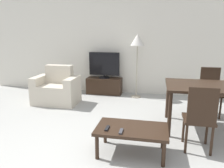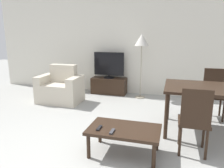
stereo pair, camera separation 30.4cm
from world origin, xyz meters
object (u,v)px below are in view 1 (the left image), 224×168
dining_chair_far (210,89)px  dining_chair_near (200,116)px  coffee_table (132,131)px  floor_lamp (137,43)px  dining_table (207,90)px  remote_primary (107,128)px  tv (104,65)px  tv_stand (104,86)px  armchair (57,90)px  remote_secondary (121,131)px

dining_chair_far → dining_chair_near: bearing=-106.3°
coffee_table → floor_lamp: 2.90m
dining_table → remote_primary: bearing=-141.7°
tv → coffee_table: size_ratio=0.85×
tv_stand → dining_chair_far: size_ratio=0.99×
tv_stand → floor_lamp: bearing=-10.2°
remote_primary → coffee_table: bearing=18.6°
tv → dining_table: bearing=-40.0°
dining_table → floor_lamp: (-1.31, 1.68, 0.69)m
tv_stand → coffee_table: size_ratio=0.98×
armchair → tv: tv is taller
dining_table → remote_secondary: size_ratio=8.72×
armchair → coffee_table: 2.69m
dining_table → floor_lamp: size_ratio=0.83×
tv_stand → armchair: bearing=-131.3°
armchair → coffee_table: size_ratio=1.05×
dining_chair_far → remote_primary: dining_chair_far is taller
dining_chair_far → remote_secondary: bearing=-126.7°
floor_lamp → remote_secondary: 3.02m
tv_stand → dining_chair_far: dining_chair_far is taller
tv → coffee_table: tv is taller
tv → coffee_table: bearing=-69.4°
dining_table → remote_primary: 1.84m
dining_chair_far → remote_secondary: 2.45m
coffee_table → tv_stand: bearing=110.6°
tv_stand → coffee_table: tv_stand is taller
armchair → dining_chair_far: size_ratio=1.06×
dining_chair_near → dining_chair_far: 1.63m
remote_primary → remote_secondary: same height
remote_primary → dining_chair_near: bearing=15.8°
dining_chair_far → remote_primary: size_ratio=6.24×
remote_primary → tv_stand: bearing=104.4°
dining_chair_far → dining_table: bearing=-106.3°
dining_chair_near → remote_secondary: size_ratio=6.24×
tv_stand → coffee_table: 3.05m
coffee_table → dining_chair_far: (1.34, 1.80, 0.19)m
tv → coffee_table: (1.07, -2.85, -0.44)m
dining_chair_near → floor_lamp: (-1.08, 2.46, 0.85)m
floor_lamp → remote_primary: 2.97m
armchair → coffee_table: armchair is taller
dining_table → dining_chair_near: bearing=-106.3°
remote_secondary → dining_chair_far: bearing=53.3°
dining_chair_far → remote_primary: 2.53m
armchair → coffee_table: (1.96, -1.84, 0.01)m
dining_chair_far → remote_secondary: dining_chair_far is taller
tv → dining_chair_near: 3.27m
armchair → tv: size_ratio=1.23×
armchair → tv_stand: bearing=48.7°
coffee_table → remote_secondary: size_ratio=6.32×
tv → dining_chair_near: tv is taller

